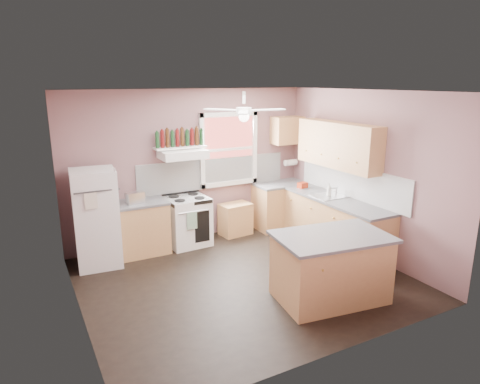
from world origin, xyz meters
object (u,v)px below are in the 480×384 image
island (331,269)px  stove (188,221)px  toaster (135,198)px  cart (235,220)px  refrigerator (96,218)px

island → stove: bearing=117.0°
stove → toaster: bearing=-179.5°
cart → island: bearing=-96.3°
toaster → stove: toaster is taller
toaster → island: bearing=-65.4°
toaster → island: 3.31m
toaster → cart: 2.02m
island → cart: bearing=97.1°
island → toaster: bearing=132.6°
refrigerator → stove: bearing=11.1°
toaster → stove: 1.07m
refrigerator → toaster: bearing=15.0°
toaster → cart: (1.89, 0.10, -0.71)m
refrigerator → cart: bearing=9.9°
island → refrigerator: bearing=142.1°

